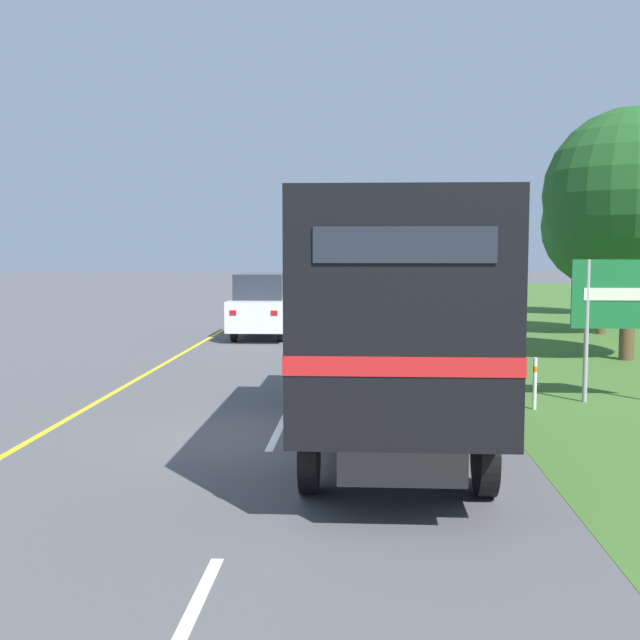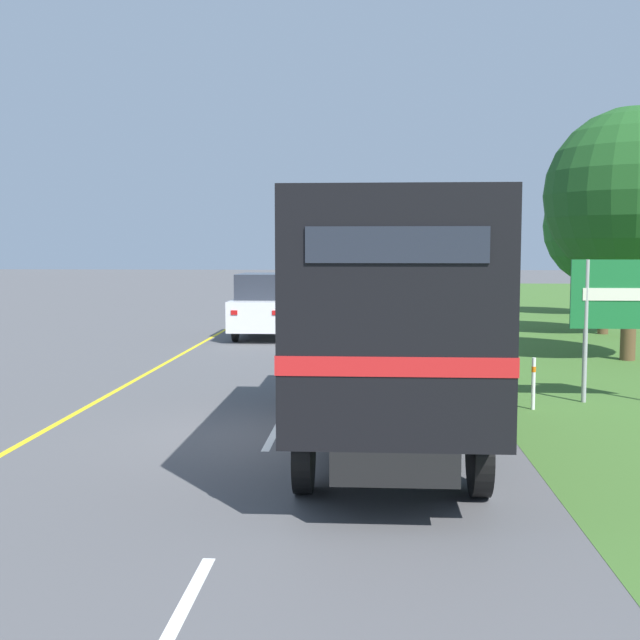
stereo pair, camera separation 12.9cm
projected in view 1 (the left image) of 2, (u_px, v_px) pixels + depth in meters
The scene contains 17 objects.
ground_plane at pixel (275, 437), 12.38m from camera, with size 200.00×200.00×0.00m, color #515154.
edge_line_yellow at pixel (238, 322), 32.10m from camera, with size 0.12×73.47×0.01m, color yellow.
centre_dash_nearest at pixel (187, 623), 6.23m from camera, with size 0.12×2.60×0.01m, color white.
centre_dash_near at pixel (278, 431), 12.79m from camera, with size 0.12×2.60×0.01m, color white.
centre_dash_mid_a at pixel (308, 369), 19.36m from camera, with size 0.12×2.60×0.01m, color white.
centre_dash_mid_b at pixel (322, 339), 25.92m from camera, with size 0.12×2.60×0.01m, color white.
centre_dash_far at pixel (331, 321), 32.48m from camera, with size 0.12×2.60×0.01m, color white.
centre_dash_farthest at pixel (336, 309), 39.05m from camera, with size 0.12×2.60×0.01m, color white.
horse_trailer_truck at pixel (391, 311), 11.82m from camera, with size 2.43×8.41×3.55m.
lead_car_white at pixel (262, 306), 26.37m from camera, with size 1.80×4.32×2.10m.
lead_car_white_ahead at pixel (371, 286), 41.24m from camera, with size 1.80×4.12×1.97m.
lead_car_silver_ahead at pixel (323, 275), 58.44m from camera, with size 1.80×4.09×2.06m.
highway_sign at pixel (627, 299), 15.03m from camera, with size 1.98×0.09×3.05m.
roadside_tree_near at pixel (632, 196), 20.65m from camera, with size 4.49×4.49×6.53m.
roadside_tree_mid at pixel (604, 226), 27.18m from camera, with size 4.15×4.15×5.77m.
roadside_tree_far at pixel (594, 234), 35.36m from camera, with size 3.78×3.78×5.46m.
delineator_post at pixel (535, 382), 14.49m from camera, with size 0.08×0.08×0.95m.
Camera 1 is at (1.37, -12.11, 2.90)m, focal length 45.00 mm.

